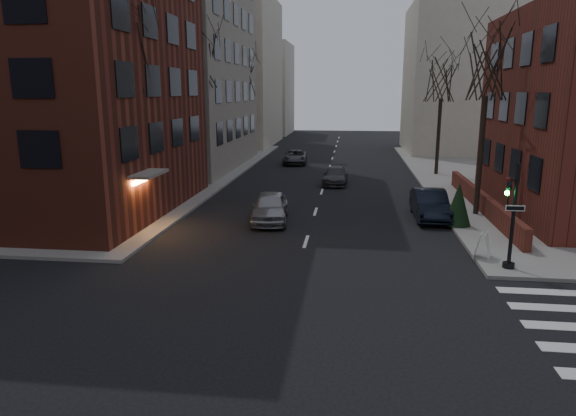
# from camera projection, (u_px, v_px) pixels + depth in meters

# --- Properties ---
(ground) EXTENTS (160.00, 160.00, 0.00)m
(ground) POSITION_uv_depth(u_px,v_px,m) (259.00, 390.00, 11.80)
(ground) COLOR black
(ground) RESTS_ON ground
(building_left_brick) EXTENTS (15.00, 15.00, 18.00)m
(building_left_brick) POSITION_uv_depth(u_px,v_px,m) (29.00, 48.00, 27.64)
(building_left_brick) COLOR maroon
(building_left_brick) RESTS_ON ground
(building_left_tan) EXTENTS (18.00, 18.00, 28.00)m
(building_left_tan) POSITION_uv_depth(u_px,v_px,m) (132.00, 3.00, 43.63)
(building_left_tan) COLOR gray
(building_left_tan) RESTS_ON ground
(low_wall_right) EXTENTS (0.35, 16.00, 1.00)m
(low_wall_right) POSITION_uv_depth(u_px,v_px,m) (481.00, 201.00, 28.92)
(low_wall_right) COLOR maroon
(low_wall_right) RESTS_ON sidewalk_far_right
(building_distant_la) EXTENTS (14.00, 16.00, 18.00)m
(building_distant_la) POSITION_uv_depth(u_px,v_px,m) (219.00, 73.00, 64.82)
(building_distant_la) COLOR beige
(building_distant_la) RESTS_ON ground
(building_distant_ra) EXTENTS (14.00, 14.00, 16.00)m
(building_distant_ra) POSITION_uv_depth(u_px,v_px,m) (473.00, 79.00, 56.58)
(building_distant_ra) COLOR beige
(building_distant_ra) RESTS_ON ground
(building_distant_lb) EXTENTS (10.00, 12.00, 14.00)m
(building_distant_lb) POSITION_uv_depth(u_px,v_px,m) (259.00, 89.00, 81.47)
(building_distant_lb) COLOR beige
(building_distant_lb) RESTS_ON ground
(traffic_signal) EXTENTS (0.76, 0.44, 4.00)m
(traffic_signal) POSITION_uv_depth(u_px,v_px,m) (511.00, 223.00, 19.12)
(traffic_signal) COLOR black
(traffic_signal) RESTS_ON sidewalk_far_right
(tree_left_a) EXTENTS (4.18, 4.18, 10.26)m
(tree_left_a) POSITION_uv_depth(u_px,v_px,m) (128.00, 53.00, 24.53)
(tree_left_a) COLOR #2D231C
(tree_left_a) RESTS_ON sidewalk_far_left
(tree_left_b) EXTENTS (4.40, 4.40, 10.80)m
(tree_left_b) POSITION_uv_depth(u_px,v_px,m) (200.00, 59.00, 36.04)
(tree_left_b) COLOR #2D231C
(tree_left_b) RESTS_ON sidewalk_far_left
(tree_left_c) EXTENTS (3.96, 3.96, 9.72)m
(tree_left_c) POSITION_uv_depth(u_px,v_px,m) (242.00, 77.00, 49.78)
(tree_left_c) COLOR #2D231C
(tree_left_c) RESTS_ON sidewalk_far_left
(tree_right_a) EXTENTS (3.96, 3.96, 9.72)m
(tree_right_a) POSITION_uv_depth(u_px,v_px,m) (488.00, 65.00, 26.37)
(tree_right_a) COLOR #2D231C
(tree_right_a) RESTS_ON sidewalk_far_right
(tree_right_b) EXTENTS (3.74, 3.74, 9.18)m
(tree_right_b) POSITION_uv_depth(u_px,v_px,m) (442.00, 80.00, 40.01)
(tree_right_b) COLOR #2D231C
(tree_right_b) RESTS_ON sidewalk_far_right
(streetlamp_near) EXTENTS (0.36, 0.36, 6.28)m
(streetlamp_near) POSITION_uv_depth(u_px,v_px,m) (194.00, 130.00, 33.13)
(streetlamp_near) COLOR black
(streetlamp_near) RESTS_ON sidewalk_far_left
(streetlamp_far) EXTENTS (0.36, 0.36, 6.28)m
(streetlamp_far) POSITION_uv_depth(u_px,v_px,m) (253.00, 116.00, 52.48)
(streetlamp_far) COLOR black
(streetlamp_far) RESTS_ON sidewalk_far_left
(parked_sedan) EXTENTS (1.71, 4.74, 1.55)m
(parked_sedan) POSITION_uv_depth(u_px,v_px,m) (430.00, 204.00, 27.49)
(parked_sedan) COLOR black
(parked_sedan) RESTS_ON ground
(car_lane_silver) EXTENTS (2.24, 4.68, 1.54)m
(car_lane_silver) POSITION_uv_depth(u_px,v_px,m) (270.00, 207.00, 26.87)
(car_lane_silver) COLOR gray
(car_lane_silver) RESTS_ON ground
(car_lane_gray) EXTENTS (1.85, 4.32, 1.24)m
(car_lane_gray) POSITION_uv_depth(u_px,v_px,m) (335.00, 176.00, 37.78)
(car_lane_gray) COLOR #38383D
(car_lane_gray) RESTS_ON ground
(car_lane_far) EXTENTS (2.42, 4.76, 1.29)m
(car_lane_far) POSITION_uv_depth(u_px,v_px,m) (295.00, 157.00, 48.36)
(car_lane_far) COLOR #3F3E43
(car_lane_far) RESTS_ON ground
(sandwich_board) EXTENTS (0.66, 0.76, 1.02)m
(sandwich_board) POSITION_uv_depth(u_px,v_px,m) (483.00, 245.00, 20.60)
(sandwich_board) COLOR white
(sandwich_board) RESTS_ON sidewalk_far_right
(evergreen_shrub) EXTENTS (1.49, 1.49, 2.17)m
(evergreen_shrub) POSITION_uv_depth(u_px,v_px,m) (458.00, 204.00, 25.51)
(evergreen_shrub) COLOR black
(evergreen_shrub) RESTS_ON sidewalk_far_right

